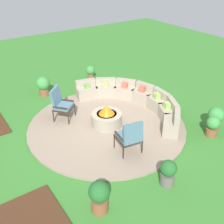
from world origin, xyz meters
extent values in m
plane|color=#387A2D|center=(0.00, 0.00, 0.00)|extent=(24.00, 24.00, 0.00)
cylinder|color=gray|center=(0.00, 0.00, 0.03)|extent=(4.91, 4.91, 0.06)
cube|color=#472B19|center=(2.21, -3.22, 0.02)|extent=(1.74, 1.27, 0.04)
cylinder|color=#9E937F|center=(0.00, 0.00, 0.26)|extent=(0.96, 0.96, 0.40)
cylinder|color=black|center=(0.00, 0.00, 0.43)|extent=(0.62, 0.62, 0.06)
cone|color=orange|center=(0.00, 0.00, 0.60)|extent=(0.50, 0.50, 0.28)
cube|color=#9E937F|center=(1.43, 1.35, 0.28)|extent=(0.83, 0.84, 0.44)
cube|color=#9E937F|center=(1.54, 1.44, 0.62)|extent=(0.62, 0.64, 0.25)
cube|color=#9E937F|center=(0.86, 1.77, 0.28)|extent=(0.85, 0.72, 0.44)
cube|color=#9E937F|center=(0.92, 1.90, 0.62)|extent=(0.73, 0.46, 0.25)
cube|color=#9E937F|center=(0.17, 1.96, 0.28)|extent=(0.77, 0.51, 0.44)
cube|color=#9E937F|center=(0.19, 2.10, 0.62)|extent=(0.74, 0.22, 0.25)
cube|color=#9E937F|center=(-0.53, 1.89, 0.28)|extent=(0.82, 0.63, 0.44)
cube|color=#9E937F|center=(-0.57, 2.03, 0.62)|extent=(0.75, 0.35, 0.25)
cube|color=#9E937F|center=(-1.17, 1.58, 0.28)|extent=(0.85, 0.80, 0.44)
cube|color=#9E937F|center=(-1.26, 1.69, 0.62)|extent=(0.68, 0.56, 0.25)
cube|color=#9E937F|center=(-1.66, 1.06, 0.28)|extent=(0.77, 0.86, 0.44)
cube|color=#9E937F|center=(-1.78, 1.13, 0.62)|extent=(0.53, 0.70, 0.25)
cube|color=#9E937F|center=(-1.93, 0.40, 0.28)|extent=(0.59, 0.81, 0.44)
cube|color=#9E937F|center=(-2.07, 0.43, 0.62)|extent=(0.30, 0.75, 0.25)
cube|color=#93B756|center=(-1.62, 1.03, 0.58)|extent=(0.20, 0.21, 0.16)
cube|color=#93B756|center=(0.84, 1.72, 0.60)|extent=(0.24, 0.22, 0.20)
cube|color=#BC5B47|center=(-0.52, 1.84, 0.59)|extent=(0.24, 0.22, 0.20)
cube|color=#BC5B47|center=(-1.14, 1.54, 0.59)|extent=(0.25, 0.24, 0.19)
cube|color=#70A34C|center=(-1.88, 0.39, 0.58)|extent=(0.14, 0.17, 0.16)
cube|color=#93B756|center=(0.17, 1.91, 0.60)|extent=(0.24, 0.22, 0.21)
cylinder|color=#2D2319|center=(-1.06, -0.55, 0.25)|extent=(0.04, 0.04, 0.38)
cylinder|color=#2D2319|center=(-0.70, -0.98, 0.25)|extent=(0.04, 0.04, 0.38)
cylinder|color=#2D2319|center=(-1.45, -0.88, 0.25)|extent=(0.04, 0.04, 0.38)
cylinder|color=#2D2319|center=(-1.09, -1.31, 0.25)|extent=(0.04, 0.04, 0.38)
cube|color=#2D2319|center=(-1.07, -0.93, 0.47)|extent=(0.80, 0.81, 0.05)
cube|color=slate|center=(-1.07, -0.93, 0.54)|extent=(0.74, 0.74, 0.09)
cube|color=slate|center=(-1.25, -1.08, 0.81)|extent=(0.43, 0.55, 0.69)
cube|color=#2D2319|center=(-1.25, -0.73, 0.60)|extent=(0.39, 0.34, 0.04)
cube|color=#2D2319|center=(-0.90, -1.13, 0.60)|extent=(0.39, 0.34, 0.04)
cylinder|color=#2D2319|center=(1.09, -0.47, 0.25)|extent=(0.04, 0.04, 0.38)
cylinder|color=#2D2319|center=(1.18, 0.09, 0.25)|extent=(0.04, 0.04, 0.38)
cylinder|color=#2D2319|center=(1.62, -0.55, 0.25)|extent=(0.04, 0.04, 0.38)
cylinder|color=#2D2319|center=(1.71, 0.01, 0.25)|extent=(0.04, 0.04, 0.38)
cube|color=#2D2319|center=(1.40, -0.23, 0.47)|extent=(0.66, 0.68, 0.05)
cube|color=slate|center=(1.40, -0.23, 0.54)|extent=(0.61, 0.63, 0.09)
cube|color=slate|center=(1.65, -0.27, 0.77)|extent=(0.25, 0.59, 0.57)
cube|color=#2D2319|center=(1.36, -0.50, 0.60)|extent=(0.49, 0.12, 0.04)
cube|color=#2D2319|center=(1.44, 0.04, 0.60)|extent=(0.49, 0.12, 0.04)
cylinder|color=brown|center=(-3.19, -0.77, 0.14)|extent=(0.36, 0.36, 0.29)
sphere|color=#3D8E42|center=(-3.19, -0.77, 0.49)|extent=(0.52, 0.52, 0.52)
cylinder|color=brown|center=(-3.54, 1.51, 0.12)|extent=(0.28, 0.28, 0.24)
sphere|color=#3D8E42|center=(-3.54, 1.51, 0.39)|extent=(0.39, 0.39, 0.39)
sphere|color=#DB337A|center=(-3.50, 1.51, 0.46)|extent=(0.12, 0.12, 0.12)
cylinder|color=#605B56|center=(2.89, -0.21, 0.15)|extent=(0.33, 0.33, 0.30)
sphere|color=#236028|center=(2.89, -0.21, 0.49)|extent=(0.39, 0.39, 0.39)
cylinder|color=brown|center=(2.18, 2.31, 0.13)|extent=(0.34, 0.34, 0.25)
sphere|color=#3D8E42|center=(2.18, 2.31, 0.44)|extent=(0.39, 0.39, 0.39)
cylinder|color=#605B56|center=(1.98, 2.68, 0.15)|extent=(0.33, 0.33, 0.30)
sphere|color=#3D8E42|center=(1.98, 2.68, 0.48)|extent=(0.49, 0.49, 0.49)
cylinder|color=brown|center=(2.64, -1.92, 0.17)|extent=(0.37, 0.37, 0.33)
sphere|color=#236028|center=(2.64, -1.92, 0.54)|extent=(0.46, 0.46, 0.46)
camera|label=1|loc=(6.08, -3.96, 4.74)|focal=43.88mm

